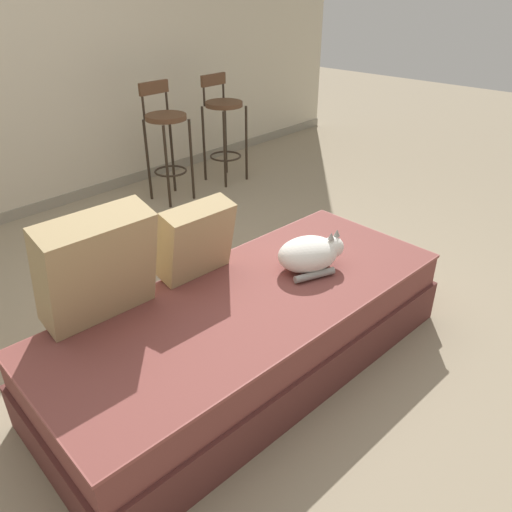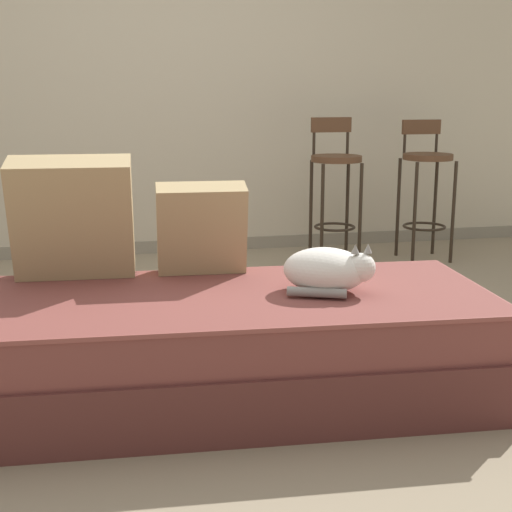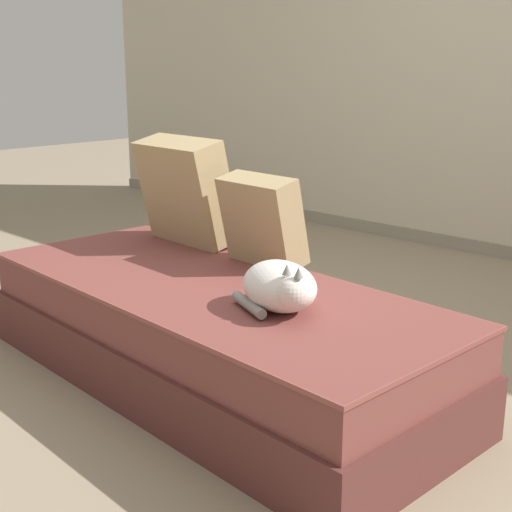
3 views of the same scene
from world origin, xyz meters
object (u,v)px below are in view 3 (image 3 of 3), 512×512
at_px(throw_pillow_middle, 262,220).
at_px(cat, 280,287).
at_px(throw_pillow_corner, 186,191).
at_px(couch, 211,332).

bearing_deg(throw_pillow_middle, cat, -40.80).
xyz_separation_m(throw_pillow_corner, cat, (0.95, -0.40, -0.17)).
relative_size(couch, throw_pillow_middle, 5.48).
distance_m(couch, throw_pillow_middle, 0.52).
xyz_separation_m(couch, cat, (0.40, -0.04, 0.29)).
xyz_separation_m(throw_pillow_middle, cat, (0.43, -0.37, -0.11)).
bearing_deg(cat, throw_pillow_corner, 156.94).
bearing_deg(throw_pillow_middle, couch, -84.38).
bearing_deg(throw_pillow_middle, throw_pillow_corner, 176.64).
distance_m(throw_pillow_middle, cat, 0.58).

